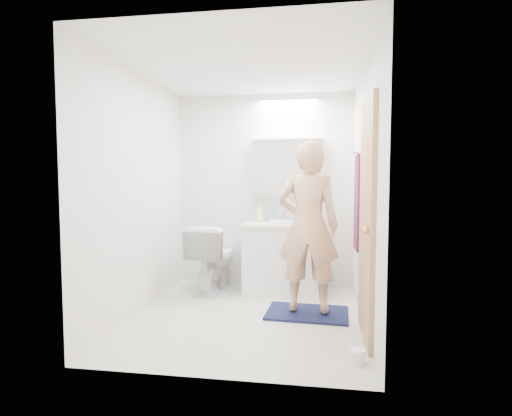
% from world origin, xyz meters
% --- Properties ---
extents(floor, '(2.50, 2.50, 0.00)m').
position_xyz_m(floor, '(0.00, 0.00, 0.00)').
color(floor, silver).
rests_on(floor, ground).
extents(ceiling, '(2.50, 2.50, 0.00)m').
position_xyz_m(ceiling, '(0.00, 0.00, 2.40)').
color(ceiling, white).
rests_on(ceiling, floor).
extents(wall_back, '(2.50, 0.00, 2.50)m').
position_xyz_m(wall_back, '(0.00, 1.25, 1.20)').
color(wall_back, white).
rests_on(wall_back, floor).
extents(wall_front, '(2.50, 0.00, 2.50)m').
position_xyz_m(wall_front, '(0.00, -1.25, 1.20)').
color(wall_front, white).
rests_on(wall_front, floor).
extents(wall_left, '(0.00, 2.50, 2.50)m').
position_xyz_m(wall_left, '(-1.10, 0.00, 1.20)').
color(wall_left, white).
rests_on(wall_left, floor).
extents(wall_right, '(0.00, 2.50, 2.50)m').
position_xyz_m(wall_right, '(1.10, 0.00, 1.20)').
color(wall_right, white).
rests_on(wall_right, floor).
extents(vanity_cabinet, '(0.90, 0.55, 0.78)m').
position_xyz_m(vanity_cabinet, '(0.26, 0.96, 0.39)').
color(vanity_cabinet, white).
rests_on(vanity_cabinet, floor).
extents(countertop, '(0.95, 0.58, 0.04)m').
position_xyz_m(countertop, '(0.26, 0.96, 0.80)').
color(countertop, white).
rests_on(countertop, vanity_cabinet).
extents(sink_basin, '(0.36, 0.36, 0.03)m').
position_xyz_m(sink_basin, '(0.26, 0.99, 0.84)').
color(sink_basin, white).
rests_on(sink_basin, countertop).
extents(faucet, '(0.02, 0.02, 0.16)m').
position_xyz_m(faucet, '(0.26, 1.19, 0.90)').
color(faucet, silver).
rests_on(faucet, countertop).
extents(medicine_cabinet, '(0.88, 0.14, 0.70)m').
position_xyz_m(medicine_cabinet, '(0.30, 1.18, 1.50)').
color(medicine_cabinet, white).
rests_on(medicine_cabinet, wall_back).
extents(mirror_panel, '(0.84, 0.01, 0.66)m').
position_xyz_m(mirror_panel, '(0.30, 1.10, 1.50)').
color(mirror_panel, silver).
rests_on(mirror_panel, medicine_cabinet).
extents(toilet, '(0.52, 0.83, 0.81)m').
position_xyz_m(toilet, '(-0.57, 0.85, 0.40)').
color(toilet, white).
rests_on(toilet, floor).
extents(bath_rug, '(0.83, 0.60, 0.02)m').
position_xyz_m(bath_rug, '(0.58, 0.16, 0.01)').
color(bath_rug, '#131F3D').
rests_on(bath_rug, floor).
extents(person, '(0.63, 0.43, 1.67)m').
position_xyz_m(person, '(0.58, 0.16, 0.88)').
color(person, tan).
rests_on(person, bath_rug).
extents(door, '(0.04, 0.80, 2.00)m').
position_xyz_m(door, '(1.08, -0.35, 1.00)').
color(door, tan).
rests_on(door, wall_right).
extents(door_knob, '(0.06, 0.06, 0.06)m').
position_xyz_m(door_knob, '(1.04, -0.65, 0.95)').
color(door_knob, gold).
rests_on(door_knob, door).
extents(towel, '(0.02, 0.42, 1.00)m').
position_xyz_m(towel, '(1.08, 0.55, 1.10)').
color(towel, black).
rests_on(towel, wall_right).
extents(towel_hook, '(0.07, 0.02, 0.02)m').
position_xyz_m(towel_hook, '(1.07, 0.55, 1.62)').
color(towel_hook, silver).
rests_on(towel_hook, wall_right).
extents(soap_bottle_a, '(0.10, 0.10, 0.22)m').
position_xyz_m(soap_bottle_a, '(-0.04, 1.11, 0.93)').
color(soap_bottle_a, '#EBE898').
rests_on(soap_bottle_a, countertop).
extents(soap_bottle_b, '(0.10, 0.11, 0.17)m').
position_xyz_m(soap_bottle_b, '(0.12, 1.15, 0.90)').
color(soap_bottle_b, '#5B98C3').
rests_on(soap_bottle_b, countertop).
extents(toothbrush_cup, '(0.14, 0.14, 0.10)m').
position_xyz_m(toothbrush_cup, '(0.48, 1.12, 0.87)').
color(toothbrush_cup, '#3E4BBB').
rests_on(toothbrush_cup, countertop).
extents(toilet_paper_roll, '(0.11, 0.11, 0.10)m').
position_xyz_m(toilet_paper_roll, '(0.97, -0.86, 0.05)').
color(toilet_paper_roll, white).
rests_on(toilet_paper_roll, floor).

